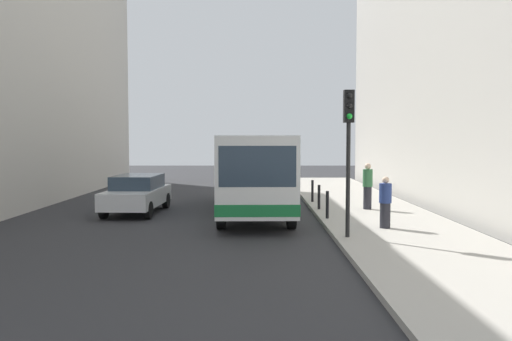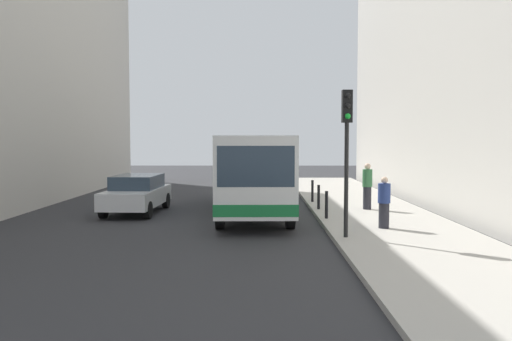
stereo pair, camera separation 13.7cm
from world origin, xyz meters
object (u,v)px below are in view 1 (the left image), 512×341
object	(u,v)px
car_beside_bus	(136,193)
bollard_near	(327,205)
bus	(254,169)
pedestrian_near_signal	(384,202)
bollard_mid	(318,197)
pedestrian_mid_sidewalk	(367,186)
bollard_far	(312,191)
traffic_light	(348,135)

from	to	relation	value
car_beside_bus	bollard_near	xyz separation A→B (m)	(7.12, -2.43, -0.16)
bus	pedestrian_near_signal	xyz separation A→B (m)	(4.05, -4.72, -0.78)
car_beside_bus	bollard_mid	bearing A→B (deg)	-177.45
car_beside_bus	pedestrian_mid_sidewalk	bearing A→B (deg)	-177.56
bollard_far	traffic_light	bearing A→B (deg)	-89.31
bollard_mid	bollard_far	bearing A→B (deg)	90.00
bus	pedestrian_near_signal	distance (m)	6.27
bus	bollard_near	world-z (taller)	bus
bus	bollard_far	bearing A→B (deg)	-141.24
bollard_far	pedestrian_mid_sidewalk	distance (m)	3.12
traffic_light	pedestrian_mid_sidewalk	distance (m)	6.47
car_beside_bus	pedestrian_mid_sidewalk	size ratio (longest dim) A/B	2.48
traffic_light	bollard_near	size ratio (longest dim) A/B	4.32
bollard_near	bollard_far	distance (m)	4.85
traffic_light	bollard_near	world-z (taller)	traffic_light
bus	bollard_mid	distance (m)	2.78
bus	traffic_light	distance (m)	6.89
bollard_mid	pedestrian_mid_sidewalk	world-z (taller)	pedestrian_mid_sidewalk
bollard_mid	car_beside_bus	bearing A→B (deg)	-179.99
car_beside_bus	pedestrian_mid_sidewalk	world-z (taller)	pedestrian_mid_sidewalk
traffic_light	pedestrian_near_signal	bearing A→B (deg)	46.92
bollard_mid	bollard_near	bearing A→B (deg)	-90.00
bollard_mid	bus	bearing A→B (deg)	173.06
traffic_light	bollard_far	size ratio (longest dim) A/B	4.32
car_beside_bus	bollard_mid	world-z (taller)	car_beside_bus
bollard_far	bollard_near	bearing A→B (deg)	-90.00
bollard_far	pedestrian_near_signal	size ratio (longest dim) A/B	0.60
bus	bollard_mid	size ratio (longest dim) A/B	11.65
bollard_far	pedestrian_near_signal	xyz separation A→B (m)	(1.52, -6.84, 0.32)
bollard_near	bollard_mid	bearing A→B (deg)	90.00
bollard_far	car_beside_bus	bearing A→B (deg)	-161.18
bus	bollard_near	distance (m)	3.89
car_beside_bus	pedestrian_mid_sidewalk	distance (m)	9.02
bollard_far	bus	bearing A→B (deg)	-140.14
pedestrian_near_signal	traffic_light	bearing A→B (deg)	136.04
traffic_light	bollard_mid	bearing A→B (deg)	90.97
car_beside_bus	bus	bearing A→B (deg)	-173.60
bollard_near	pedestrian_mid_sidewalk	xyz separation A→B (m)	(1.89, 2.41, 0.43)
bus	bollard_far	size ratio (longest dim) A/B	11.65
car_beside_bus	pedestrian_near_signal	xyz separation A→B (m)	(8.64, -4.41, 0.16)
bus	traffic_light	xyz separation A→B (m)	(2.64, -6.23, 1.28)
bus	car_beside_bus	bearing A→B (deg)	2.76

